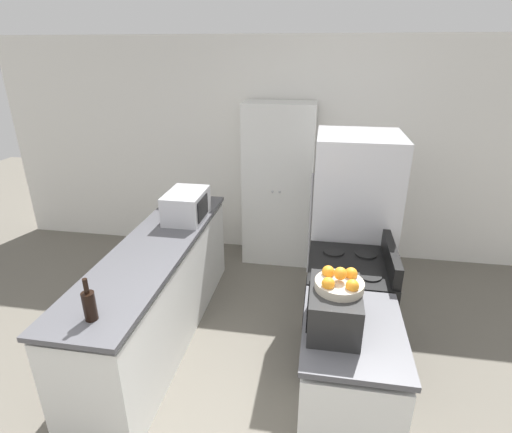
# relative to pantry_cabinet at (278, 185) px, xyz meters

# --- Properties ---
(wall_back) EXTENTS (7.00, 0.06, 2.60)m
(wall_back) POSITION_rel_pantry_cabinet_xyz_m (-0.06, 0.28, 0.35)
(wall_back) COLOR white
(wall_back) RESTS_ON ground_plane
(counter_left) EXTENTS (0.60, 2.49, 0.92)m
(counter_left) POSITION_rel_pantry_cabinet_xyz_m (-0.87, -1.65, -0.51)
(counter_left) COLOR silver
(counter_left) RESTS_ON ground_plane
(counter_right) EXTENTS (0.60, 0.82, 0.92)m
(counter_right) POSITION_rel_pantry_cabinet_xyz_m (0.74, -2.49, -0.51)
(counter_right) COLOR silver
(counter_right) RESTS_ON ground_plane
(pantry_cabinet) EXTENTS (0.81, 0.48, 1.91)m
(pantry_cabinet) POSITION_rel_pantry_cabinet_xyz_m (0.00, 0.00, 0.00)
(pantry_cabinet) COLOR silver
(pantry_cabinet) RESTS_ON ground_plane
(stove) EXTENTS (0.66, 0.70, 1.08)m
(stove) POSITION_rel_pantry_cabinet_xyz_m (0.76, -1.71, -0.49)
(stove) COLOR black
(stove) RESTS_ON ground_plane
(refrigerator) EXTENTS (0.77, 0.75, 1.77)m
(refrigerator) POSITION_rel_pantry_cabinet_xyz_m (0.81, -0.94, -0.07)
(refrigerator) COLOR #B7B7BC
(refrigerator) RESTS_ON ground_plane
(microwave) EXTENTS (0.35, 0.50, 0.27)m
(microwave) POSITION_rel_pantry_cabinet_xyz_m (-0.77, -1.07, 0.10)
(microwave) COLOR #B2B2B7
(microwave) RESTS_ON counter_left
(wine_bottle) EXTENTS (0.08, 0.08, 0.28)m
(wine_bottle) POSITION_rel_pantry_cabinet_xyz_m (-0.83, -2.67, 0.07)
(wine_bottle) COLOR black
(wine_bottle) RESTS_ON counter_left
(toaster_oven) EXTENTS (0.30, 0.43, 0.26)m
(toaster_oven) POSITION_rel_pantry_cabinet_xyz_m (0.61, -2.50, 0.09)
(toaster_oven) COLOR black
(toaster_oven) RESTS_ON counter_right
(fruit_bowl) EXTENTS (0.28, 0.28, 0.14)m
(fruit_bowl) POSITION_rel_pantry_cabinet_xyz_m (0.63, -2.49, 0.26)
(fruit_bowl) COLOR #B2A893
(fruit_bowl) RESTS_ON toaster_oven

